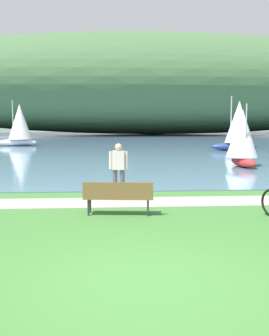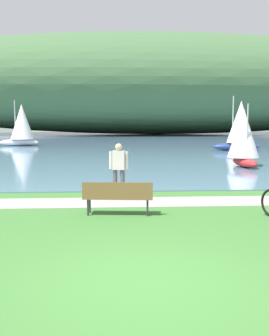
% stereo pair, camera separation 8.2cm
% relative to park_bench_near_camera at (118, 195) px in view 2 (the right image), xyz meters
% --- Properties ---
extents(ground_plane, '(200.00, 200.00, 0.00)m').
position_rel_park_bench_near_camera_xyz_m(ground_plane, '(0.30, -4.41, -0.52)').
color(ground_plane, '#3D7533').
extents(bay_water, '(180.00, 80.00, 0.04)m').
position_rel_park_bench_near_camera_xyz_m(bay_water, '(0.30, 43.42, -0.50)').
color(bay_water, '#5B7F9E').
rests_on(bay_water, ground).
extents(distant_hillside, '(110.06, 28.00, 17.26)m').
position_rel_park_bench_near_camera_xyz_m(distant_hillside, '(7.88, 62.25, 8.15)').
color(distant_hillside, '#42663D').
rests_on(distant_hillside, bay_water).
extents(shoreline_path, '(60.00, 1.50, 0.01)m').
position_rel_park_bench_near_camera_xyz_m(shoreline_path, '(0.30, 1.64, -0.52)').
color(shoreline_path, '#A39E93').
rests_on(shoreline_path, ground).
extents(park_bench_near_camera, '(1.84, 0.66, 0.88)m').
position_rel_park_bench_near_camera_xyz_m(park_bench_near_camera, '(0.00, 0.00, 0.00)').
color(park_bench_near_camera, brown).
rests_on(park_bench_near_camera, ground).
extents(person_at_shoreline, '(0.60, 0.28, 1.71)m').
position_rel_park_bench_near_camera_xyz_m(person_at_shoreline, '(0.08, 2.56, 0.46)').
color(person_at_shoreline, '#4C4C51').
rests_on(person_at_shoreline, ground).
extents(sailboat_nearest_to_shore, '(3.70, 2.26, 4.29)m').
position_rel_park_bench_near_camera_xyz_m(sailboat_nearest_to_shore, '(-8.60, 29.19, 1.54)').
color(sailboat_nearest_to_shore, white).
rests_on(sailboat_nearest_to_shore, bay_water).
extents(sailboat_mid_bay, '(3.76, 2.41, 4.31)m').
position_rel_park_bench_near_camera_xyz_m(sailboat_mid_bay, '(10.06, 21.65, 1.55)').
color(sailboat_mid_bay, navy).
rests_on(sailboat_mid_bay, bay_water).
extents(sailboat_toward_hillside, '(1.74, 2.80, 3.25)m').
position_rel_park_bench_near_camera_xyz_m(sailboat_toward_hillside, '(6.75, 10.61, 1.05)').
color(sailboat_toward_hillside, '#B22323').
rests_on(sailboat_toward_hillside, bay_water).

